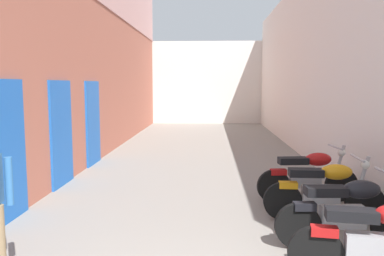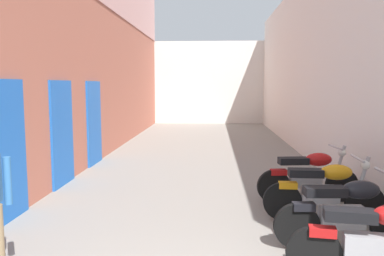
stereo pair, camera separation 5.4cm
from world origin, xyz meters
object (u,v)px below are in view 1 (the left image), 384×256
motorcycle_second (347,211)px  motorcycle_third (324,189)px  motorcycle_fourth (308,175)px  motorcycle_nearest (380,240)px

motorcycle_second → motorcycle_third: same height
motorcycle_third → motorcycle_second: bearing=-90.0°
motorcycle_second → motorcycle_fourth: size_ratio=1.00×
motorcycle_nearest → motorcycle_fourth: 2.98m
motorcycle_nearest → motorcycle_fourth: (0.00, 2.98, 0.00)m
motorcycle_second → motorcycle_fourth: 2.01m
motorcycle_third → motorcycle_fourth: same height
motorcycle_fourth → motorcycle_third: bearing=-90.0°
motorcycle_third → motorcycle_nearest: bearing=-90.0°
motorcycle_second → motorcycle_fourth: same height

